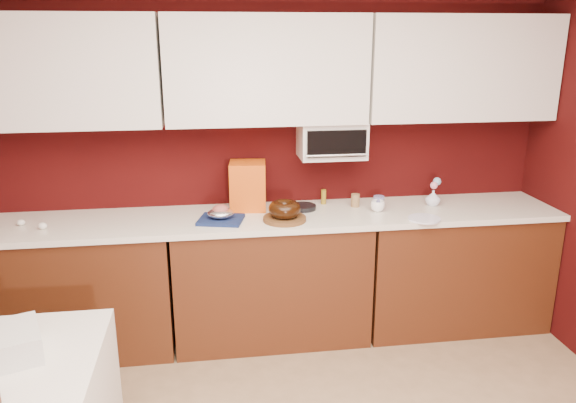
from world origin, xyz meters
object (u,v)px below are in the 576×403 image
(pandoro_box, at_px, (248,186))
(blue_jar, at_px, (379,202))
(toaster_oven, at_px, (331,139))
(coffee_mug, at_px, (378,205))
(foil_ham_nest, at_px, (221,213))
(bundt_cake, at_px, (285,209))
(flower_vase, at_px, (433,197))

(pandoro_box, height_order, blue_jar, pandoro_box)
(toaster_oven, height_order, coffee_mug, toaster_oven)
(coffee_mug, distance_m, blue_jar, 0.08)
(foil_ham_nest, height_order, blue_jar, blue_jar)
(foil_ham_nest, distance_m, coffee_mug, 1.08)
(foil_ham_nest, xyz_separation_m, coffee_mug, (1.07, 0.06, -0.01))
(toaster_oven, distance_m, pandoro_box, 0.66)
(blue_jar, bearing_deg, bundt_cake, -165.58)
(coffee_mug, bearing_deg, toaster_oven, 146.73)
(bundt_cake, bearing_deg, toaster_oven, 38.99)
(toaster_oven, relative_size, blue_jar, 5.08)
(coffee_mug, bearing_deg, pandoro_box, 167.71)
(blue_jar, height_order, flower_vase, flower_vase)
(toaster_oven, distance_m, foil_ham_nest, 0.92)
(blue_jar, bearing_deg, coffee_mug, -112.52)
(pandoro_box, distance_m, coffee_mug, 0.91)
(foil_ham_nest, bearing_deg, flower_vase, 5.37)
(foil_ham_nest, xyz_separation_m, pandoro_box, (0.20, 0.25, 0.11))
(coffee_mug, relative_size, flower_vase, 0.73)
(bundt_cake, bearing_deg, foil_ham_nest, 173.47)
(flower_vase, bearing_deg, bundt_cake, -170.18)
(blue_jar, distance_m, flower_vase, 0.40)
(pandoro_box, bearing_deg, bundt_cake, -48.59)
(pandoro_box, distance_m, flower_vase, 1.32)
(bundt_cake, height_order, blue_jar, bundt_cake)
(toaster_oven, distance_m, bundt_cake, 0.62)
(bundt_cake, bearing_deg, blue_jar, 14.42)
(coffee_mug, bearing_deg, bundt_cake, -170.75)
(foil_ham_nest, bearing_deg, blue_jar, 6.72)
(toaster_oven, xyz_separation_m, blue_jar, (0.32, -0.12, -0.43))
(toaster_oven, bearing_deg, pandoro_box, -179.96)
(toaster_oven, height_order, bundt_cake, toaster_oven)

